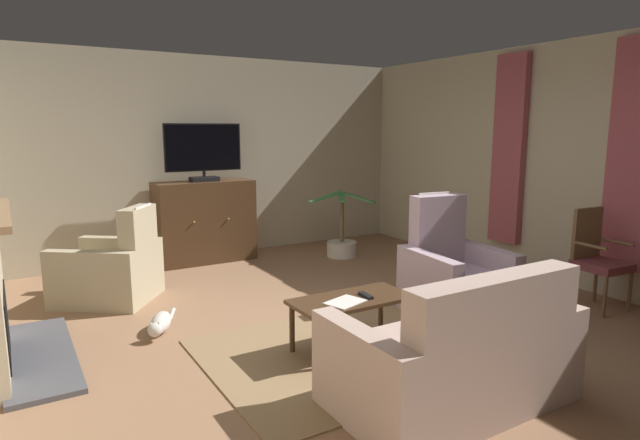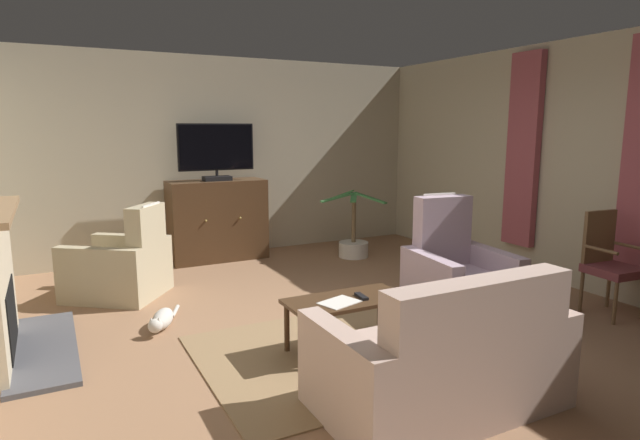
# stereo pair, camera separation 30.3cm
# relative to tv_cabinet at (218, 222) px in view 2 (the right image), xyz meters

# --- Properties ---
(ground_plane) EXTENTS (6.63, 7.43, 0.04)m
(ground_plane) POSITION_rel_tv_cabinet_xyz_m (0.20, -3.11, -0.55)
(ground_plane) COLOR #936B4C
(wall_back) EXTENTS (6.63, 0.10, 2.78)m
(wall_back) POSITION_rel_tv_cabinet_xyz_m (0.20, 0.35, 0.86)
(wall_back) COLOR #B2A88E
(wall_back) RESTS_ON ground_plane
(wall_right_with_window) EXTENTS (0.10, 7.43, 2.78)m
(wall_right_with_window) POSITION_rel_tv_cabinet_xyz_m (3.26, -3.11, 0.86)
(wall_right_with_window) COLOR #BBB095
(wall_right_with_window) RESTS_ON ground_plane
(curtain_panel_far) EXTENTS (0.10, 0.44, 2.33)m
(curtain_panel_far) POSITION_rel_tv_cabinet_xyz_m (3.15, -2.38, 1.00)
(curtain_panel_far) COLOR #A34C56
(rug_central) EXTENTS (2.14, 1.80, 0.01)m
(rug_central) POSITION_rel_tv_cabinet_xyz_m (-0.06, -3.49, -0.52)
(rug_central) COLOR #8E704C
(rug_central) RESTS_ON ground_plane
(tv_cabinet) EXTENTS (1.30, 0.57, 1.10)m
(tv_cabinet) POSITION_rel_tv_cabinet_xyz_m (0.00, 0.00, 0.00)
(tv_cabinet) COLOR #352315
(tv_cabinet) RESTS_ON ground_plane
(television) EXTENTS (1.03, 0.20, 0.76)m
(television) POSITION_rel_tv_cabinet_xyz_m (0.00, -0.05, 0.98)
(television) COLOR black
(television) RESTS_ON tv_cabinet
(coffee_table) EXTENTS (0.99, 0.48, 0.44)m
(coffee_table) POSITION_rel_tv_cabinet_xyz_m (0.04, -3.47, -0.14)
(coffee_table) COLOR #422B19
(coffee_table) RESTS_ON ground_plane
(tv_remote) EXTENTS (0.07, 0.17, 0.02)m
(tv_remote) POSITION_rel_tv_cabinet_xyz_m (0.16, -3.51, -0.07)
(tv_remote) COLOR black
(tv_remote) RESTS_ON coffee_table
(folded_newspaper) EXTENTS (0.35, 0.30, 0.01)m
(folded_newspaper) POSITION_rel_tv_cabinet_xyz_m (-0.06, -3.53, -0.08)
(folded_newspaper) COLOR silver
(folded_newspaper) RESTS_ON coffee_table
(sofa_floral) EXTENTS (1.58, 0.91, 0.94)m
(sofa_floral) POSITION_rel_tv_cabinet_xyz_m (0.15, -4.54, -0.21)
(sofa_floral) COLOR #BC9E8E
(sofa_floral) RESTS_ON ground_plane
(armchair_beside_cabinet) EXTENTS (1.22, 1.19, 1.02)m
(armchair_beside_cabinet) POSITION_rel_tv_cabinet_xyz_m (-1.40, -1.13, -0.21)
(armchair_beside_cabinet) COLOR tan
(armchair_beside_cabinet) RESTS_ON ground_plane
(armchair_by_fireplace) EXTENTS (0.92, 0.97, 1.16)m
(armchair_by_fireplace) POSITION_rel_tv_cabinet_xyz_m (1.38, -3.28, -0.17)
(armchair_by_fireplace) COLOR #AD93A3
(armchair_by_fireplace) RESTS_ON ground_plane
(side_chair_far_end) EXTENTS (0.47, 0.47, 1.00)m
(side_chair_far_end) POSITION_rel_tv_cabinet_xyz_m (2.74, -3.87, 0.00)
(side_chair_far_end) COLOR brown
(side_chair_far_end) RESTS_ON ground_plane
(potted_plant_on_hearth_side) EXTENTS (0.82, 0.84, 0.95)m
(potted_plant_on_hearth_side) POSITION_rel_tv_cabinet_xyz_m (1.73, -0.75, -0.33)
(potted_plant_on_hearth_side) COLOR beige
(potted_plant_on_hearth_side) RESTS_ON ground_plane
(cat) EXTENTS (0.39, 0.63, 0.19)m
(cat) POSITION_rel_tv_cabinet_xyz_m (-1.21, -2.30, -0.44)
(cat) COLOR beige
(cat) RESTS_ON ground_plane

